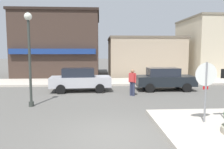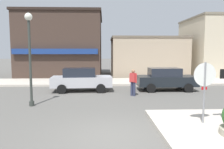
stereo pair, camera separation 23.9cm
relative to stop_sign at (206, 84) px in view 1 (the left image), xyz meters
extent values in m
plane|color=#5B5954|center=(-3.22, -0.79, -1.52)|extent=(160.00, 160.00, 0.00)
cube|color=beige|center=(-3.22, 11.38, -1.44)|extent=(80.00, 4.00, 0.15)
cylinder|color=gray|center=(0.00, -0.01, -0.37)|extent=(0.07, 0.07, 2.30)
cylinder|color=red|center=(0.00, 0.01, 0.35)|extent=(0.76, 0.07, 0.76)
cylinder|color=white|center=(0.00, 0.00, 0.35)|extent=(0.82, 0.07, 0.82)
cube|color=red|center=(0.00, 0.01, -0.13)|extent=(0.20, 0.03, 0.11)
cylinder|color=#333833|center=(-7.07, 3.27, 0.58)|extent=(0.12, 0.12, 4.20)
cylinder|color=#333833|center=(-7.07, 3.27, -1.40)|extent=(0.24, 0.24, 0.24)
sphere|color=white|center=(-7.07, 3.27, 2.79)|extent=(0.36, 0.36, 0.36)
cone|color=#333833|center=(-7.07, 3.27, 2.94)|extent=(0.32, 0.32, 0.18)
cube|color=#B7B7BC|center=(-5.01, 7.31, -0.85)|extent=(4.10, 1.96, 0.66)
cube|color=#1E232D|center=(-5.16, 7.30, -0.24)|extent=(2.17, 1.53, 0.56)
cylinder|color=black|center=(-3.83, 8.24, -1.22)|extent=(0.61, 0.22, 0.60)
cylinder|color=black|center=(-3.71, 6.54, -1.22)|extent=(0.61, 0.22, 0.60)
cylinder|color=black|center=(-6.30, 8.07, -1.22)|extent=(0.61, 0.22, 0.60)
cylinder|color=black|center=(-6.19, 6.38, -1.22)|extent=(0.61, 0.22, 0.60)
cube|color=black|center=(0.80, 7.39, -0.85)|extent=(4.00, 1.70, 0.66)
cube|color=#1E232D|center=(0.65, 7.39, -0.24)|extent=(2.08, 1.40, 0.56)
cylinder|color=black|center=(2.04, 8.25, -1.22)|extent=(0.60, 0.18, 0.60)
cylinder|color=black|center=(2.04, 6.55, -1.22)|extent=(0.60, 0.18, 0.60)
cylinder|color=black|center=(-0.44, 8.24, -1.22)|extent=(0.60, 0.18, 0.60)
cylinder|color=black|center=(-0.44, 6.54, -1.22)|extent=(0.60, 0.18, 0.60)
cylinder|color=#2D334C|center=(-1.69, 5.52, -1.09)|extent=(0.16, 0.16, 0.85)
cylinder|color=#2D334C|center=(-1.81, 5.65, -1.09)|extent=(0.16, 0.16, 0.85)
cube|color=#D13838|center=(-1.75, 5.59, -0.40)|extent=(0.41, 0.41, 0.54)
sphere|color=#9E7051|center=(-1.75, 5.59, -0.02)|extent=(0.22, 0.22, 0.22)
cylinder|color=#D13838|center=(-1.59, 5.42, -0.45)|extent=(0.13, 0.13, 0.52)
cylinder|color=#D13838|center=(-1.91, 5.75, -0.45)|extent=(0.13, 0.13, 0.52)
cube|color=#3D2D26|center=(-8.03, 17.71, 1.74)|extent=(8.35, 8.66, 6.51)
cube|color=navy|center=(-8.03, 13.23, 1.18)|extent=(7.93, 0.40, 0.50)
cube|color=black|center=(-8.03, 17.71, 5.11)|extent=(8.60, 8.92, 0.24)
cube|color=tan|center=(1.32, 17.23, 0.51)|extent=(7.85, 6.21, 4.05)
cube|color=#685B4C|center=(1.32, 17.23, 2.63)|extent=(8.01, 6.33, 0.20)
cube|color=beige|center=(9.99, 16.69, 1.57)|extent=(8.03, 7.30, 6.16)
cube|color=gray|center=(9.99, 16.69, 4.75)|extent=(8.19, 7.44, 0.20)
camera|label=1|loc=(-3.74, -7.39, 1.14)|focal=35.00mm
camera|label=2|loc=(-3.50, -7.40, 1.14)|focal=35.00mm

